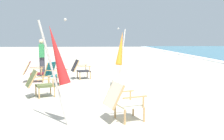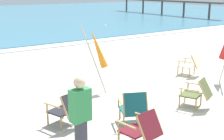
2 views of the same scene
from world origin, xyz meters
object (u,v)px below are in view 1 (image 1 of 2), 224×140
Objects in this scene: beach_chair_far_center at (39,82)px; beach_chair_back_right at (80,69)px; beach_chair_back_left at (54,73)px; beach_chair_mid_center at (122,100)px; person_near_chairs at (42,58)px; umbrella_furled_red at (57,56)px; beach_chair_front_right at (32,71)px; umbrella_furled_orange at (121,49)px.

beach_chair_back_right is (-3.25, 0.96, 0.00)m from beach_chair_far_center.
beach_chair_back_right reaches higher than beach_chair_far_center.
beach_chair_back_left is at bearing -34.31° from beach_chair_back_right.
beach_chair_back_left is at bearing -154.77° from beach_chair_mid_center.
person_near_chairs reaches higher than beach_chair_back_left.
beach_chair_mid_center is 5.66m from beach_chair_back_right.
umbrella_furled_red reaches higher than beach_chair_back_right.
beach_chair_back_right reaches higher than beach_chair_front_right.
beach_chair_front_right is (0.67, -1.75, -0.00)m from beach_chair_back_right.
beach_chair_far_center is 3.91m from person_near_chairs.
umbrella_furled_orange is at bearing 52.58° from person_near_chairs.
umbrella_furled_orange reaches higher than beach_chair_far_center.
person_near_chairs is at bearing -155.19° from beach_chair_mid_center.
umbrella_furled_red reaches higher than person_near_chairs.
umbrella_furled_red is at bearing -22.49° from umbrella_furled_orange.
beach_chair_back_left reaches higher than beach_chair_front_right.
umbrella_furled_red is (4.97, 1.68, 0.92)m from beach_chair_front_right.
beach_chair_back_left is 2.02m from person_near_chairs.
beach_chair_back_left is 0.99× the size of beach_chair_back_right.
beach_chair_far_center is 2.72m from umbrella_furled_red.
beach_chair_far_center is 0.45× the size of umbrella_furled_red.
beach_chair_front_right reaches higher than beach_chair_far_center.
umbrella_furled_red reaches higher than beach_chair_front_right.
umbrella_furled_orange is (-1.43, 2.47, 0.90)m from beach_chair_far_center.
beach_chair_back_left is 1.48m from beach_chair_back_right.
beach_chair_mid_center is at bearing -4.87° from umbrella_furled_orange.
person_near_chairs reaches higher than beach_chair_mid_center.
beach_chair_far_center is 1.07× the size of beach_chair_back_left.
beach_chair_front_right is at bearing -148.80° from beach_chair_mid_center.
beach_chair_far_center is at bearing -16.43° from beach_chair_back_right.
beach_chair_back_right is 1.78m from person_near_chairs.
umbrella_furled_red is at bearing 20.27° from beach_chair_far_center.
beach_chair_mid_center is 3.83m from umbrella_furled_orange.
person_near_chairs is at bearing -156.23° from beach_chair_back_left.
person_near_chairs reaches higher than beach_chair_front_right.
beach_chair_mid_center reaches higher than beach_chair_far_center.
person_near_chairs is (-0.58, -1.63, 0.41)m from beach_chair_back_right.
umbrella_furled_orange is (1.82, 1.51, 0.89)m from beach_chair_back_right.
umbrella_furled_orange is at bearing 70.56° from beach_chair_front_right.
beach_chair_back_left is 0.42× the size of umbrella_furled_red.
person_near_chairs reaches higher than beach_chair_far_center.
umbrella_furled_orange is at bearing 120.05° from beach_chair_far_center.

